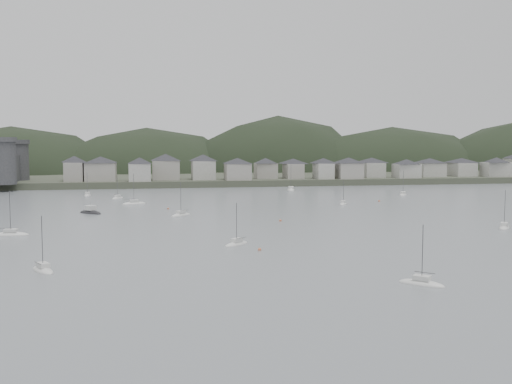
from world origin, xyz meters
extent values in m
plane|color=slate|center=(0.00, 0.00, 0.00)|extent=(900.00, 900.00, 0.00)
cube|color=#383D2D|center=(0.00, 295.00, 1.50)|extent=(900.00, 250.00, 3.00)
ellipsoid|color=black|center=(-110.87, 271.94, -10.14)|extent=(138.98, 92.48, 81.13)
ellipsoid|color=black|center=(-32.30, 272.87, -9.97)|extent=(132.08, 90.41, 79.74)
ellipsoid|color=black|center=(50.65, 272.93, -12.68)|extent=(133.88, 88.37, 101.41)
ellipsoid|color=black|center=(125.95, 267.91, -10.32)|extent=(165.81, 81.78, 82.55)
cylinder|color=#363638|center=(-92.00, 166.00, 12.00)|extent=(10.00, 10.00, 18.00)
cylinder|color=#363638|center=(-92.00, 194.00, 11.50)|extent=(10.00, 10.00, 17.00)
cube|color=#363638|center=(-92.00, 180.00, 9.00)|extent=(3.50, 30.00, 12.00)
cube|color=gray|center=(-65.00, 181.96, 7.29)|extent=(8.34, 12.91, 8.59)
pyramid|color=#242428|center=(-65.00, 181.96, 13.09)|extent=(15.78, 15.78, 3.01)
cube|color=gray|center=(-53.32, 181.32, 7.18)|extent=(13.68, 13.35, 8.36)
pyramid|color=#242428|center=(-53.32, 181.32, 12.82)|extent=(20.07, 20.07, 2.93)
cube|color=#A09F97|center=(-35.57, 176.02, 7.04)|extent=(9.78, 10.20, 8.08)
pyramid|color=#242428|center=(-35.57, 176.02, 12.49)|extent=(14.83, 14.83, 2.83)
cube|color=gray|center=(-23.51, 185.65, 7.55)|extent=(12.59, 13.33, 9.09)
pyramid|color=#242428|center=(-23.51, 185.65, 13.68)|extent=(19.24, 19.24, 3.18)
cube|color=#A09F97|center=(-5.75, 184.10, 7.43)|extent=(10.74, 12.17, 8.87)
pyramid|color=#242428|center=(-5.75, 184.10, 13.42)|extent=(17.01, 17.01, 3.10)
cube|color=gray|center=(9.92, 177.53, 6.85)|extent=(11.63, 12.09, 7.69)
pyramid|color=#242428|center=(9.92, 177.53, 12.04)|extent=(17.61, 17.61, 2.69)
cube|color=gray|center=(25.25, 186.19, 6.72)|extent=(10.37, 9.35, 7.44)
pyramid|color=#242428|center=(25.25, 186.19, 11.74)|extent=(14.65, 14.65, 2.60)
cube|color=gray|center=(38.63, 183.79, 6.61)|extent=(8.24, 12.20, 7.22)
pyramid|color=#242428|center=(38.63, 183.79, 11.48)|extent=(15.17, 15.17, 2.53)
cube|color=#A09F97|center=(52.50, 178.55, 6.73)|extent=(8.06, 10.91, 7.46)
pyramid|color=#242428|center=(52.50, 178.55, 11.77)|extent=(14.08, 14.08, 2.61)
cube|color=gray|center=(64.81, 177.06, 6.83)|extent=(11.73, 11.78, 7.66)
pyramid|color=#242428|center=(64.81, 177.06, 12.00)|extent=(17.46, 17.46, 2.68)
cube|color=#A09F97|center=(80.64, 186.91, 6.67)|extent=(10.19, 13.02, 7.33)
pyramid|color=#242428|center=(80.64, 186.91, 11.62)|extent=(17.23, 17.23, 2.57)
cube|color=#A09F97|center=(95.55, 178.06, 6.44)|extent=(11.70, 9.81, 6.88)
pyramid|color=#242428|center=(95.55, 178.06, 11.08)|extent=(15.97, 15.97, 2.41)
cube|color=#A09F97|center=(112.40, 186.91, 6.50)|extent=(12.83, 12.48, 7.00)
pyramid|color=#242428|center=(112.40, 186.91, 11.22)|extent=(18.79, 18.79, 2.45)
cube|color=#A09F97|center=(130.73, 187.42, 6.48)|extent=(11.07, 13.50, 6.97)
pyramid|color=#242428|center=(130.73, 187.42, 11.19)|extent=(18.25, 18.25, 2.44)
cube|color=#A09F97|center=(146.02, 179.72, 6.67)|extent=(13.75, 9.12, 7.34)
pyramid|color=#242428|center=(146.02, 179.72, 11.62)|extent=(16.97, 16.97, 2.57)
ellipsoid|color=silver|center=(32.84, 90.23, 0.05)|extent=(4.90, 6.46, 1.26)
cube|color=silver|center=(32.84, 90.23, 0.98)|extent=(2.30, 2.60, 0.70)
cylinder|color=#3F3F42|center=(32.84, 90.23, 4.13)|extent=(0.12, 0.12, 7.87)
cylinder|color=#3F3F42|center=(32.27, 91.21, 1.53)|extent=(1.51, 2.50, 0.10)
ellipsoid|color=silver|center=(-43.26, 125.08, 0.05)|extent=(5.11, 6.72, 1.31)
cube|color=silver|center=(-43.26, 125.08, 1.01)|extent=(2.40, 2.71, 0.70)
cylinder|color=#3F3F42|center=(-43.26, 125.08, 4.30)|extent=(0.12, 0.12, 8.20)
cylinder|color=#3F3F42|center=(-43.86, 126.10, 1.56)|extent=(1.57, 2.60, 0.10)
ellipsoid|color=silver|center=(-55.46, 139.35, 0.05)|extent=(2.51, 7.12, 1.41)
cube|color=silver|center=(-55.46, 139.35, 1.05)|extent=(1.64, 2.52, 0.70)
cylinder|color=#3F3F42|center=(-55.46, 139.35, 4.60)|extent=(0.12, 0.12, 8.81)
cylinder|color=#3F3F42|center=(-55.42, 138.08, 1.60)|extent=(0.22, 3.17, 0.10)
ellipsoid|color=silver|center=(-36.87, 103.78, 0.05)|extent=(8.58, 4.71, 1.64)
cube|color=silver|center=(-36.87, 103.78, 1.17)|extent=(3.24, 2.50, 0.70)
cylinder|color=#3F3F42|center=(-36.87, 103.78, 5.31)|extent=(0.12, 0.12, 10.22)
cylinder|color=#3F3F42|center=(-38.28, 104.17, 1.72)|extent=(3.57, 1.08, 0.10)
ellipsoid|color=silver|center=(-14.39, 18.73, 0.05)|extent=(6.57, 6.21, 1.37)
cube|color=silver|center=(-14.39, 18.73, 1.04)|extent=(2.79, 2.73, 0.70)
cylinder|color=#3F3F42|center=(-14.39, 18.73, 4.49)|extent=(0.12, 0.12, 8.57)
cylinder|color=#3F3F42|center=(-13.48, 17.90, 1.59)|extent=(2.36, 2.14, 0.10)
ellipsoid|color=silver|center=(7.75, -20.00, 0.05)|extent=(6.60, 6.60, 1.41)
cube|color=silver|center=(7.75, -20.00, 1.06)|extent=(2.85, 2.85, 0.70)
cylinder|color=#3F3F42|center=(7.75, -20.00, 4.62)|extent=(0.12, 0.12, 8.84)
cylinder|color=#3F3F42|center=(8.65, -19.10, 1.61)|extent=(2.32, 2.32, 0.10)
ellipsoid|color=silver|center=(29.21, 150.00, 0.05)|extent=(4.82, 9.98, 1.91)
cube|color=silver|center=(29.21, 150.00, 1.31)|extent=(2.70, 3.69, 0.70)
cylinder|color=#3F3F42|center=(29.21, 150.00, 6.18)|extent=(0.12, 0.12, 11.96)
cylinder|color=#3F3F42|center=(28.89, 151.69, 1.86)|extent=(0.92, 4.25, 0.10)
ellipsoid|color=silver|center=(-22.95, 69.25, 0.05)|extent=(7.10, 7.04, 1.51)
cube|color=silver|center=(-22.95, 69.25, 1.11)|extent=(3.06, 3.05, 0.70)
cylinder|color=#3F3F42|center=(-22.95, 69.25, 4.93)|extent=(0.12, 0.12, 9.47)
cylinder|color=#3F3F42|center=(-21.97, 68.30, 1.66)|extent=(2.50, 2.46, 0.10)
ellipsoid|color=silver|center=(-49.48, -0.09, 0.05)|extent=(5.45, 7.43, 1.44)
cube|color=silver|center=(-49.48, -0.09, 1.07)|extent=(2.59, 2.97, 0.70)
cylinder|color=#3F3F42|center=(-49.48, -0.09, 4.70)|extent=(0.12, 0.12, 9.00)
cylinder|color=#3F3F42|center=(-50.10, -1.23, 1.62)|extent=(1.63, 2.90, 0.10)
ellipsoid|color=silver|center=(-63.00, 40.15, 0.05)|extent=(8.29, 3.23, 1.62)
cube|color=silver|center=(-63.00, 40.15, 1.16)|extent=(2.97, 2.01, 0.70)
cylinder|color=#3F3F42|center=(-63.00, 40.15, 5.27)|extent=(0.12, 0.12, 10.14)
cylinder|color=#3F3F42|center=(-64.45, 40.03, 1.71)|extent=(3.65, 0.39, 0.10)
ellipsoid|color=silver|center=(53.77, 30.11, 0.05)|extent=(6.33, 7.29, 1.47)
cube|color=silver|center=(53.77, 30.11, 1.09)|extent=(2.85, 3.03, 0.70)
cylinder|color=#3F3F42|center=(53.77, 30.11, 4.80)|extent=(0.12, 0.12, 9.20)
cylinder|color=#3F3F42|center=(54.58, 29.05, 1.64)|extent=(2.09, 2.70, 0.10)
ellipsoid|color=silver|center=(67.21, 118.75, 0.05)|extent=(6.19, 7.53, 1.50)
cube|color=silver|center=(67.21, 118.75, 1.10)|extent=(2.83, 3.09, 0.70)
cylinder|color=#3F3F42|center=(67.21, 118.75, 4.87)|extent=(0.12, 0.12, 9.35)
cylinder|color=#3F3F42|center=(66.45, 119.87, 1.65)|extent=(1.98, 2.84, 0.10)
ellipsoid|color=black|center=(-49.02, 79.90, 0.05)|extent=(8.30, 8.46, 1.92)
cube|color=silver|center=(-49.02, 79.90, 1.66)|extent=(3.57, 3.58, 1.40)
cylinder|color=#3F3F42|center=(-49.02, 79.90, 2.56)|extent=(0.10, 0.10, 1.20)
sphere|color=#D16C45|center=(2.56, 52.74, 0.15)|extent=(0.70, 0.70, 0.70)
sphere|color=#D16C45|center=(-25.97, 86.47, 0.15)|extent=(0.70, 0.70, 0.70)
sphere|color=#D16C45|center=(-10.85, 11.93, 0.15)|extent=(0.70, 0.70, 0.70)
sphere|color=#D16C45|center=(48.53, 97.31, 0.15)|extent=(0.70, 0.70, 0.70)
camera|label=1|loc=(-32.38, -101.57, 21.41)|focal=41.86mm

